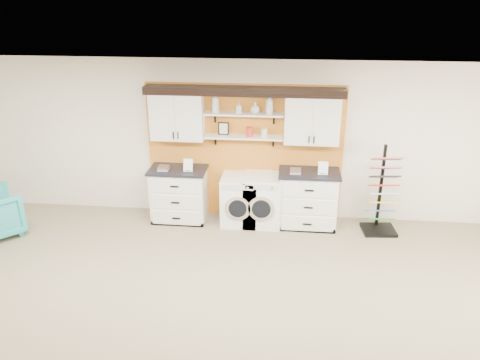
# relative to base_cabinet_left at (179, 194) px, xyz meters

# --- Properties ---
(ceiling) EXTENTS (10.00, 10.00, 0.00)m
(ceiling) POSITION_rel_base_cabinet_left_xyz_m (1.13, -3.64, 2.31)
(ceiling) COLOR white
(ceiling) RESTS_ON wall_back
(wall_back) EXTENTS (10.00, 0.00, 10.00)m
(wall_back) POSITION_rel_base_cabinet_left_xyz_m (1.13, 0.36, 0.91)
(wall_back) COLOR #EFE4CF
(wall_back) RESTS_ON floor
(accent_panel) EXTENTS (3.40, 0.07, 2.40)m
(accent_panel) POSITION_rel_base_cabinet_left_xyz_m (1.13, 0.32, 0.71)
(accent_panel) COLOR #C67221
(accent_panel) RESTS_ON wall_back
(upper_cabinet_left) EXTENTS (0.90, 0.35, 0.84)m
(upper_cabinet_left) POSITION_rel_base_cabinet_left_xyz_m (-0.00, 0.15, 1.39)
(upper_cabinet_left) COLOR white
(upper_cabinet_left) RESTS_ON wall_back
(upper_cabinet_right) EXTENTS (0.90, 0.35, 0.84)m
(upper_cabinet_right) POSITION_rel_base_cabinet_left_xyz_m (2.26, 0.15, 1.39)
(upper_cabinet_right) COLOR white
(upper_cabinet_right) RESTS_ON wall_back
(shelf_lower) EXTENTS (1.32, 0.28, 0.03)m
(shelf_lower) POSITION_rel_base_cabinet_left_xyz_m (1.13, 0.16, 1.04)
(shelf_lower) COLOR white
(shelf_lower) RESTS_ON wall_back
(shelf_upper) EXTENTS (1.32, 0.28, 0.03)m
(shelf_upper) POSITION_rel_base_cabinet_left_xyz_m (1.13, 0.16, 1.44)
(shelf_upper) COLOR white
(shelf_upper) RESTS_ON wall_back
(crown_molding) EXTENTS (3.30, 0.41, 0.13)m
(crown_molding) POSITION_rel_base_cabinet_left_xyz_m (1.13, 0.17, 1.84)
(crown_molding) COLOR black
(crown_molding) RESTS_ON wall_back
(picture_frame) EXTENTS (0.18, 0.02, 0.22)m
(picture_frame) POSITION_rel_base_cabinet_left_xyz_m (0.78, 0.21, 1.17)
(picture_frame) COLOR black
(picture_frame) RESTS_ON shelf_lower
(canister_red) EXTENTS (0.11, 0.11, 0.16)m
(canister_red) POSITION_rel_base_cabinet_left_xyz_m (1.23, 0.16, 1.14)
(canister_red) COLOR red
(canister_red) RESTS_ON shelf_lower
(canister_cream) EXTENTS (0.10, 0.10, 0.14)m
(canister_cream) POSITION_rel_base_cabinet_left_xyz_m (1.48, 0.16, 1.13)
(canister_cream) COLOR silver
(canister_cream) RESTS_ON shelf_lower
(base_cabinet_left) EXTENTS (0.99, 0.66, 0.97)m
(base_cabinet_left) POSITION_rel_base_cabinet_left_xyz_m (0.00, 0.00, 0.00)
(base_cabinet_left) COLOR white
(base_cabinet_left) RESTS_ON floor
(base_cabinet_right) EXTENTS (1.03, 0.66, 1.01)m
(base_cabinet_right) POSITION_rel_base_cabinet_left_xyz_m (2.26, -0.00, 0.02)
(base_cabinet_right) COLOR white
(base_cabinet_right) RESTS_ON floor
(washer) EXTENTS (0.62, 0.71, 0.87)m
(washer) POSITION_rel_base_cabinet_left_xyz_m (1.08, -0.00, -0.05)
(washer) COLOR white
(washer) RESTS_ON floor
(dryer) EXTENTS (0.64, 0.71, 0.90)m
(dryer) POSITION_rel_base_cabinet_left_xyz_m (1.48, -0.00, -0.04)
(dryer) COLOR white
(dryer) RESTS_ON floor
(sample_rack) EXTENTS (0.59, 0.50, 1.51)m
(sample_rack) POSITION_rel_base_cabinet_left_xyz_m (3.48, -0.10, 0.01)
(sample_rack) COLOR black
(sample_rack) RESTS_ON floor
(soap_bottle_a) EXTENTS (0.14, 0.14, 0.33)m
(soap_bottle_a) POSITION_rel_base_cabinet_left_xyz_m (0.66, 0.16, 1.63)
(soap_bottle_a) COLOR silver
(soap_bottle_a) RESTS_ON shelf_upper
(soap_bottle_b) EXTENTS (0.09, 0.09, 0.19)m
(soap_bottle_b) POSITION_rel_base_cabinet_left_xyz_m (1.05, 0.16, 1.55)
(soap_bottle_b) COLOR silver
(soap_bottle_b) RESTS_ON shelf_upper
(soap_bottle_c) EXTENTS (0.19, 0.19, 0.19)m
(soap_bottle_c) POSITION_rel_base_cabinet_left_xyz_m (1.32, 0.16, 1.55)
(soap_bottle_c) COLOR silver
(soap_bottle_c) RESTS_ON shelf_upper
(soap_bottle_d) EXTENTS (0.18, 0.18, 0.33)m
(soap_bottle_d) POSITION_rel_base_cabinet_left_xyz_m (1.56, 0.16, 1.63)
(soap_bottle_d) COLOR silver
(soap_bottle_d) RESTS_ON shelf_upper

